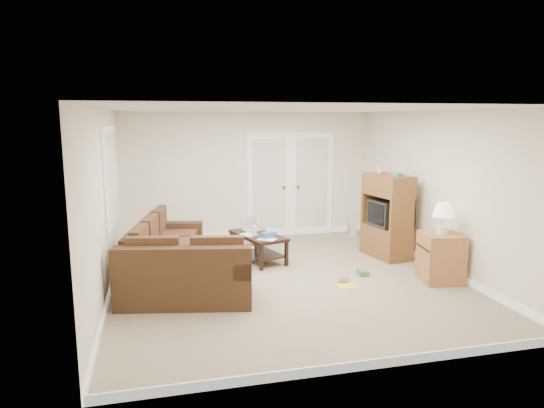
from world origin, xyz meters
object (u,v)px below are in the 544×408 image
object	(u,v)px
tv_armoire	(387,216)
sectional_sofa	(174,264)
coffee_table	(258,246)
side_cabinet	(441,253)

from	to	relation	value
tv_armoire	sectional_sofa	bearing A→B (deg)	-179.25
tv_armoire	coffee_table	bearing A→B (deg)	162.96
coffee_table	side_cabinet	distance (m)	2.93
sectional_sofa	coffee_table	xyz separation A→B (m)	(1.42, 0.94, -0.07)
tv_armoire	side_cabinet	world-z (taller)	tv_armoire
sectional_sofa	side_cabinet	distance (m)	3.88
sectional_sofa	tv_armoire	size ratio (longest dim) A/B	1.90
coffee_table	side_cabinet	size ratio (longest dim) A/B	1.05
sectional_sofa	side_cabinet	world-z (taller)	side_cabinet
sectional_sofa	tv_armoire	distance (m)	3.71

